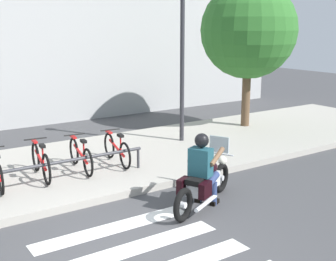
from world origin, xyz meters
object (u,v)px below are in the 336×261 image
at_px(motorcycle, 204,183).
at_px(bicycle_4, 41,162).
at_px(rider, 202,165).
at_px(bike_rack, 4,173).
at_px(bicycle_6, 117,149).
at_px(street_lamp, 182,53).
at_px(bicycle_5, 81,155).
at_px(tree_near_rack, 249,30).

xyz_separation_m(motorcycle, bicycle_4, (-2.14, 2.81, 0.06)).
bearing_deg(rider, bike_rack, 142.34).
relative_size(bicycle_6, street_lamp, 0.38).
height_order(bicycle_6, bike_rack, bicycle_6).
bearing_deg(bicycle_5, tree_near_rack, 11.92).
bearing_deg(bike_rack, rider, -37.66).
relative_size(bicycle_5, street_lamp, 0.39).
bearing_deg(street_lamp, tree_near_rack, 8.17).
relative_size(bicycle_4, bicycle_5, 1.01).
bearing_deg(tree_near_rack, motorcycle, -140.22).
bearing_deg(tree_near_rack, bicycle_6, -166.13).
bearing_deg(rider, street_lamp, 59.20).
bearing_deg(bicycle_4, bicycle_5, 0.04).
distance_m(rider, bicycle_5, 3.09).
relative_size(rider, bicycle_5, 0.87).
xyz_separation_m(bicycle_5, bicycle_6, (0.90, -0.00, -0.00)).
xyz_separation_m(rider, tree_near_rack, (5.02, 4.15, 2.32)).
height_order(bicycle_5, bike_rack, bicycle_5).
relative_size(rider, bicycle_4, 0.86).
bearing_deg(bike_rack, street_lamp, 15.69).
xyz_separation_m(motorcycle, bike_rack, (-3.04, 2.26, 0.13)).
relative_size(bicycle_4, bicycle_6, 1.03).
height_order(motorcycle, tree_near_rack, tree_near_rack).
bearing_deg(bicycle_5, rider, -67.62).
xyz_separation_m(bicycle_5, bike_rack, (-1.80, -0.55, 0.08)).
bearing_deg(tree_near_rack, bicycle_5, -168.08).
distance_m(motorcycle, street_lamp, 4.80).
distance_m(rider, bike_rack, 3.76).
xyz_separation_m(bicycle_4, bicycle_6, (1.80, 0.00, -0.01)).
bearing_deg(rider, motorcycle, 23.20).
distance_m(bicycle_5, bike_rack, 1.88).
distance_m(rider, bicycle_4, 3.53).
bearing_deg(rider, bicycle_6, 95.50).
xyz_separation_m(bicycle_6, street_lamp, (2.51, 0.91, 2.08)).
bearing_deg(bicycle_4, bike_rack, -148.36).
bearing_deg(street_lamp, bicycle_6, -160.11).
height_order(bicycle_5, bicycle_6, bicycle_5).
bearing_deg(rider, tree_near_rack, 39.58).
bearing_deg(street_lamp, bike_rack, -164.31).
xyz_separation_m(motorcycle, rider, (-0.07, -0.03, 0.36)).
bearing_deg(bicycle_4, bicycle_6, 0.02).
bearing_deg(bicycle_4, rider, -53.96).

